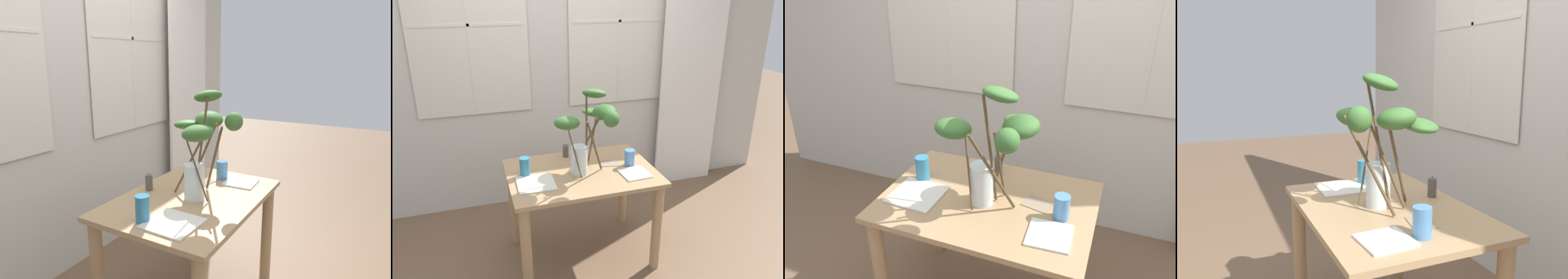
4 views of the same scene
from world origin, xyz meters
TOP-DOWN VIEW (x-y plane):
  - ground at (0.00, 0.00)m, footprint 14.00×14.00m
  - back_wall_with_windows at (0.00, 1.09)m, footprint 4.97×0.14m
  - curtain_sheer_side at (1.48, 0.92)m, footprint 0.70×0.03m
  - dining_table at (0.00, 0.00)m, footprint 1.11×0.78m
  - vase_with_branches at (0.04, -0.05)m, footprint 0.53×0.52m
  - drinking_glass_blue_left at (-0.42, 0.05)m, footprint 0.08×0.08m
  - drinking_glass_blue_right at (0.39, -0.02)m, footprint 0.08×0.08m
  - plate_square_left at (-0.37, -0.10)m, footprint 0.27×0.27m
  - plate_square_right at (0.37, -0.17)m, footprint 0.21×0.21m
  - napkin_folded at (0.26, 0.06)m, footprint 0.17×0.14m
  - pillar_candle at (-0.05, 0.30)m, footprint 0.05×0.05m

SIDE VIEW (x-z plane):
  - ground at x=0.00m, z-range 0.00..0.00m
  - dining_table at x=0.00m, z-range 0.22..0.99m
  - napkin_folded at x=0.26m, z-range 0.77..0.77m
  - plate_square_right at x=0.37m, z-range 0.77..0.78m
  - plate_square_left at x=-0.37m, z-range 0.77..0.78m
  - pillar_candle at x=-0.05m, z-range 0.76..0.87m
  - drinking_glass_blue_right at x=0.39m, z-range 0.77..0.90m
  - drinking_glass_blue_left at x=-0.42m, z-range 0.77..0.91m
  - vase_with_branches at x=0.04m, z-range 0.79..1.47m
  - curtain_sheer_side at x=1.48m, z-range 0.00..2.42m
  - back_wall_with_windows at x=0.00m, z-range 0.01..3.04m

